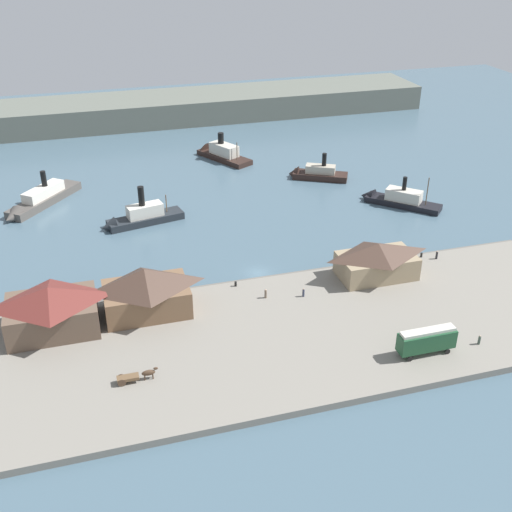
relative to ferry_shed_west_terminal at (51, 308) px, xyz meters
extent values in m
plane|color=#476070|center=(37.98, 10.41, -5.26)|extent=(320.00, 320.00, 0.00)
cube|color=gray|center=(37.98, -11.59, -4.66)|extent=(110.00, 36.00, 1.20)
cube|color=#666159|center=(37.98, 6.81, -4.76)|extent=(110.00, 0.80, 1.00)
cube|color=brown|center=(0.00, 0.00, -1.42)|extent=(14.36, 10.27, 5.29)
pyramid|color=maroon|center=(0.00, 0.00, 2.58)|extent=(14.65, 10.78, 2.71)
cube|color=brown|center=(15.44, 1.00, -1.58)|extent=(14.22, 9.29, 4.95)
pyramid|color=#473328|center=(15.44, 1.00, 2.59)|extent=(14.51, 9.76, 3.39)
cube|color=#998466|center=(58.51, 1.08, -1.87)|extent=(14.21, 8.05, 4.38)
pyramid|color=#473328|center=(58.51, 1.08, 1.57)|extent=(14.49, 8.46, 2.48)
cube|color=#1E4C2D|center=(55.31, -22.90, -1.66)|extent=(9.22, 2.38, 2.99)
cube|color=beige|center=(55.31, -22.90, 0.09)|extent=(8.85, 1.66, 0.50)
cylinder|color=black|center=(58.54, -21.71, -3.61)|extent=(0.90, 0.18, 0.90)
cylinder|color=black|center=(58.54, -24.09, -3.61)|extent=(0.90, 0.18, 0.90)
cylinder|color=black|center=(52.09, -21.71, -3.61)|extent=(0.90, 0.18, 0.90)
cylinder|color=black|center=(52.09, -24.09, -3.61)|extent=(0.90, 0.18, 0.90)
cube|color=brown|center=(10.20, -17.03, -3.21)|extent=(3.19, 1.29, 0.50)
cylinder|color=#4C3828|center=(9.25, -16.39, -3.46)|extent=(1.20, 0.10, 1.20)
cylinder|color=#4C3828|center=(9.25, -17.68, -3.46)|extent=(1.20, 0.10, 1.20)
ellipsoid|color=#473323|center=(13.20, -17.03, -2.96)|extent=(2.00, 0.70, 0.90)
ellipsoid|color=#473323|center=(14.30, -17.03, -2.41)|extent=(0.70, 0.32, 0.44)
cylinder|color=#473323|center=(13.80, -16.83, -3.56)|extent=(0.16, 0.16, 1.00)
cylinder|color=#473323|center=(13.80, -17.23, -3.56)|extent=(0.16, 0.16, 1.00)
cylinder|color=#473323|center=(12.60, -16.83, -3.56)|extent=(0.16, 0.16, 1.00)
cylinder|color=#473323|center=(12.60, -17.23, -3.56)|extent=(0.16, 0.16, 1.00)
cylinder|color=#3D4C42|center=(64.76, -23.20, -3.35)|extent=(0.42, 0.42, 1.42)
sphere|color=#CCA889|center=(64.76, -23.20, -2.51)|extent=(0.26, 0.26, 0.26)
cylinder|color=#33384C|center=(42.85, -1.97, -3.36)|extent=(0.41, 0.41, 1.39)
sphere|color=#CCA889|center=(42.85, -1.97, -2.54)|extent=(0.25, 0.25, 0.25)
cylinder|color=#232328|center=(73.12, 3.85, -3.32)|extent=(0.43, 0.43, 1.47)
sphere|color=#CCA889|center=(73.12, 3.85, -2.45)|extent=(0.27, 0.27, 0.27)
cylinder|color=#6B5B4C|center=(36.23, -0.52, -3.31)|extent=(0.44, 0.44, 1.49)
sphere|color=#CCA889|center=(36.23, -0.52, -2.43)|extent=(0.27, 0.27, 0.27)
cylinder|color=black|center=(70.62, 5.36, -3.61)|extent=(0.44, 0.44, 0.90)
cylinder|color=black|center=(32.10, 4.88, -3.61)|extent=(0.44, 0.44, 0.90)
cube|color=black|center=(47.10, 75.48, -4.54)|extent=(13.42, 18.24, 1.44)
cone|color=black|center=(42.80, 83.27, -4.54)|extent=(5.89, 5.20, 4.96)
cube|color=beige|center=(47.10, 75.48, -2.25)|extent=(7.56, 9.51, 3.14)
cylinder|color=black|center=(46.48, 76.60, 0.84)|extent=(1.68, 1.68, 3.03)
cylinder|color=brown|center=(49.68, 70.81, -1.37)|extent=(0.24, 0.24, 4.90)
cube|color=#23282D|center=(20.00, 39.39, -4.44)|extent=(17.73, 7.94, 1.64)
cone|color=#23282D|center=(11.60, 37.62, -4.44)|extent=(3.86, 4.61, 4.06)
cube|color=silver|center=(20.00, 39.39, -2.22)|extent=(8.47, 4.86, 2.80)
cylinder|color=black|center=(19.47, 39.27, 1.41)|extent=(1.40, 1.40, 4.45)
cylinder|color=brown|center=(25.04, 40.44, -1.53)|extent=(0.24, 0.24, 4.18)
cube|color=#514C47|center=(-2.05, 57.28, -4.31)|extent=(17.79, 20.29, 1.90)
cone|color=#514C47|center=(-9.10, 48.63, -4.31)|extent=(5.85, 5.82, 4.28)
cube|color=silver|center=(-2.05, 57.28, -2.19)|extent=(9.99, 11.16, 2.35)
cylinder|color=black|center=(-1.52, 57.92, 0.84)|extent=(1.29, 1.29, 3.72)
cube|color=black|center=(68.00, 53.84, -4.44)|extent=(14.84, 10.87, 1.64)
cone|color=black|center=(61.69, 57.16, -4.44)|extent=(4.27, 4.99, 4.29)
cube|color=#B2A893|center=(68.00, 53.84, -2.57)|extent=(8.22, 6.28, 2.10)
cylinder|color=black|center=(68.77, 53.43, 0.16)|extent=(1.18, 1.18, 3.35)
cube|color=black|center=(80.56, 31.59, -4.56)|extent=(15.96, 15.84, 1.39)
cone|color=black|center=(74.19, 37.88, -4.56)|extent=(5.19, 5.20, 4.13)
cube|color=beige|center=(80.56, 31.59, -2.51)|extent=(8.43, 8.39, 2.72)
cylinder|color=black|center=(80.45, 31.69, 0.47)|extent=(1.01, 1.01, 3.25)
cylinder|color=brown|center=(84.38, 27.81, -0.45)|extent=(0.24, 0.24, 6.84)
cube|color=#60665B|center=(37.98, 120.41, -1.26)|extent=(180.00, 24.00, 8.00)
camera|label=1|loc=(8.19, -90.58, 55.49)|focal=43.74mm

